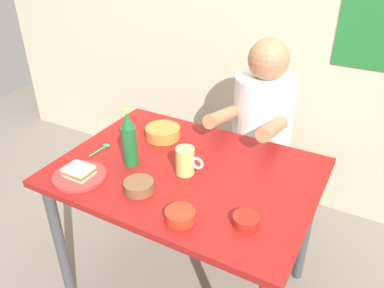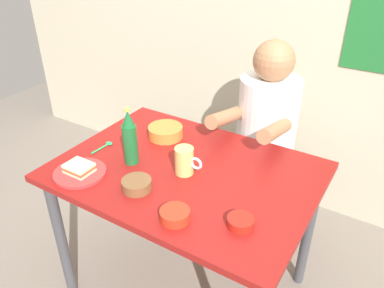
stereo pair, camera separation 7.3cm
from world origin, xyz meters
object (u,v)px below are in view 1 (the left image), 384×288
Objects in this scene: plate_orange at (80,176)px; sandwich at (79,171)px; person_seated at (262,114)px; beer_bottle at (129,140)px; stool at (256,177)px; beer_mug at (186,161)px; dining_table at (187,187)px; sambal_bowl_red at (246,220)px.

plate_orange is 2.00× the size of sandwich.
person_seated is 0.79m from beer_bottle.
plate_orange reaches higher than stool.
beer_bottle reaches higher than beer_mug.
dining_table is 0.42m from sambal_bowl_red.
sambal_bowl_red is (0.59, -0.12, -0.10)m from beer_bottle.
beer_mug is at bearing 153.29° from sambal_bowl_red.
sandwich is 0.71m from sambal_bowl_red.
sambal_bowl_red is at bearing -74.05° from person_seated.
person_seated is (0.00, -0.01, 0.42)m from stool.
beer_mug is at bearing -99.31° from stool.
person_seated is at bearing 105.95° from sambal_bowl_red.
sambal_bowl_red is (0.35, -0.20, 0.11)m from dining_table.
beer_mug reaches higher than sandwich.
beer_bottle reaches higher than sambal_bowl_red.
beer_bottle is (-0.35, -0.71, 0.51)m from stool.
beer_bottle is (-0.23, -0.08, 0.21)m from dining_table.
beer_mug is (-0.11, -0.64, 0.03)m from person_seated.
sandwich reaches higher than sambal_bowl_red.
stool is 4.69× the size of sambal_bowl_red.
beer_mug is (-0.11, -0.66, 0.45)m from stool.
stool is at bearing 90.00° from person_seated.
person_seated is at bearing 61.69° from plate_orange.
person_seated is at bearing 80.53° from beer_mug.
stool is 0.63× the size of person_seated.
person_seated is at bearing 79.14° from dining_table.
sambal_bowl_red is (0.71, 0.07, 0.01)m from plate_orange.
beer_mug is (0.37, 0.24, 0.03)m from sandwich.
dining_table is 0.33m from beer_bottle.
plate_orange is at bearing 180.00° from sandwich.
stool is 0.42m from person_seated.
sandwich is 0.87× the size of beer_mug.
plate_orange is (-0.36, -0.27, 0.10)m from dining_table.
person_seated is at bearing 61.69° from sandwich.
person_seated is 3.27× the size of plate_orange.
dining_table is at bearing -100.86° from person_seated.
sandwich is (-0.36, -0.27, 0.13)m from dining_table.
sambal_bowl_red is (0.34, -0.17, -0.04)m from beer_mug.
person_seated reaches higher than sambal_bowl_red.
plate_orange is 0.84× the size of beer_bottle.
stool is 2.05× the size of plate_orange.
beer_bottle is (-0.25, -0.05, 0.06)m from beer_mug.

